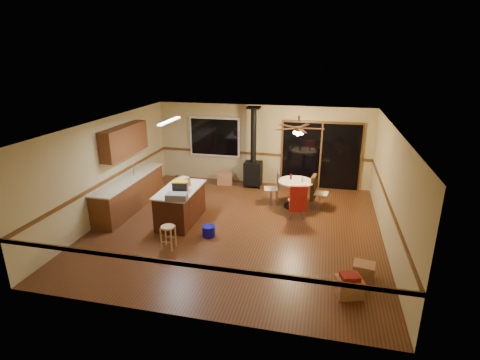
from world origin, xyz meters
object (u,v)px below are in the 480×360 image
(box_under_window, at_px, (225,178))
(box_corner_b, at_px, (364,271))
(wood_stove, at_px, (253,165))
(chair_near, at_px, (298,199))
(blue_bucket, at_px, (209,231))
(chair_left, at_px, (275,184))
(dining_table, at_px, (295,189))
(toolbox_black, at_px, (180,186))
(chair_right, at_px, (314,188))
(box_corner_a, at_px, (349,287))
(toolbox_grey, at_px, (177,197))
(bar_stool, at_px, (168,237))
(kitchen_island, at_px, (181,205))

(box_under_window, height_order, box_corner_b, box_under_window)
(wood_stove, xyz_separation_m, chair_near, (1.63, -2.29, -0.13))
(blue_bucket, distance_m, box_under_window, 3.79)
(chair_left, bearing_deg, chair_near, -53.54)
(chair_left, distance_m, box_corner_b, 4.10)
(chair_left, bearing_deg, wood_stove, 124.69)
(dining_table, xyz_separation_m, box_under_window, (-2.45, 1.46, -0.34))
(blue_bucket, relative_size, chair_near, 0.44)
(wood_stove, relative_size, dining_table, 2.56)
(toolbox_black, height_order, chair_right, toolbox_black)
(toolbox_black, height_order, dining_table, toolbox_black)
(box_under_window, bearing_deg, box_corner_a, -54.94)
(toolbox_grey, relative_size, box_under_window, 1.00)
(toolbox_black, xyz_separation_m, dining_table, (2.75, 1.71, -0.47))
(bar_stool, bearing_deg, kitchen_island, 100.32)
(bar_stool, distance_m, blue_bucket, 1.05)
(box_corner_b, bearing_deg, chair_left, 122.94)
(dining_table, bearing_deg, blue_bucket, -129.00)
(kitchen_island, relative_size, bar_stool, 3.06)
(toolbox_black, relative_size, chair_left, 0.71)
(box_corner_b, bearing_deg, blue_bucket, 163.46)
(box_corner_a, relative_size, box_corner_b, 1.14)
(chair_right, bearing_deg, kitchen_island, -152.68)
(chair_left, bearing_deg, box_corner_a, -64.60)
(bar_stool, height_order, box_corner_b, bar_stool)
(wood_stove, xyz_separation_m, chair_left, (0.89, -1.29, -0.14))
(dining_table, bearing_deg, box_under_window, 149.17)
(dining_table, bearing_deg, chair_left, 168.30)
(wood_stove, bearing_deg, chair_left, -55.31)
(kitchen_island, height_order, box_under_window, kitchen_island)
(wood_stove, height_order, box_under_window, wood_stove)
(bar_stool, bearing_deg, wood_stove, 76.86)
(dining_table, bearing_deg, toolbox_grey, -137.55)
(bar_stool, bearing_deg, blue_bucket, 48.29)
(wood_stove, relative_size, toolbox_grey, 5.10)
(kitchen_island, distance_m, toolbox_black, 0.55)
(toolbox_black, bearing_deg, chair_left, 40.45)
(wood_stove, distance_m, chair_left, 1.58)
(bar_stool, xyz_separation_m, chair_near, (2.68, 2.17, 0.32))
(chair_right, bearing_deg, dining_table, -171.89)
(bar_stool, distance_m, box_corner_b, 4.16)
(bar_stool, distance_m, dining_table, 3.97)
(blue_bucket, bearing_deg, box_corner_a, -27.43)
(bar_stool, relative_size, box_under_window, 1.11)
(kitchen_island, relative_size, box_corner_b, 4.21)
(bar_stool, height_order, box_corner_a, bar_stool)
(toolbox_black, distance_m, bar_stool, 1.54)
(chair_left, height_order, chair_right, same)
(kitchen_island, distance_m, blue_bucket, 1.19)
(bar_stool, distance_m, box_corner_a, 3.95)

